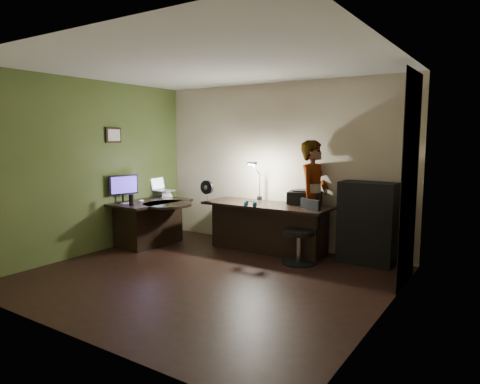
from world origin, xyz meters
The scene contains 27 objects.
floor centered at (0.00, 0.00, -0.01)m, with size 4.50×4.00×0.01m, color black.
ceiling centered at (0.00, 0.00, 2.71)m, with size 4.50×4.00×0.01m, color silver.
wall_back centered at (0.00, 2.00, 1.35)m, with size 4.50×0.01×2.70m, color #BBAD8D.
wall_front centered at (0.00, -2.00, 1.35)m, with size 4.50×0.01×2.70m, color #BBAD8D.
wall_left centered at (-2.25, 0.00, 1.35)m, with size 0.01×4.00×2.70m, color #BBAD8D.
wall_right centered at (2.25, 0.00, 1.35)m, with size 0.01×4.00×2.70m, color #BBAD8D.
green_wall_overlay centered at (-2.24, 0.00, 1.35)m, with size 0.00×4.00×2.70m, color #495C28.
arched_doorway centered at (2.24, 1.15, 1.30)m, with size 0.01×0.90×2.60m, color black.
french_door centered at (2.24, -0.55, 1.05)m, with size 0.02×0.92×2.10m, color white.
framed_picture centered at (-2.22, 0.45, 1.85)m, with size 0.04×0.30×0.25m, color black.
desk_left centered at (-1.83, 0.85, 0.37)m, with size 0.79×1.29×0.74m, color black.
desk_right centered at (0.04, 1.52, 0.39)m, with size 2.06×0.72×0.77m, color black.
cabinet centered at (1.56, 1.78, 0.59)m, with size 0.79×0.39×1.18m, color black.
laptop_stand centered at (-2.06, 1.44, 0.79)m, with size 0.24×0.20×0.10m, color silver.
laptop centered at (-2.06, 1.44, 0.96)m, with size 0.35×0.33×0.24m, color silver.
monitor centered at (-2.12, 0.52, 0.91)m, with size 0.10×0.51×0.33m, color black.
mouse centered at (-1.93, 0.75, 0.76)m, with size 0.06×0.10×0.04m, color silver.
phone centered at (-1.34, 1.26, 0.74)m, with size 0.06×0.12×0.01m, color black.
pen centered at (-1.29, 0.63, 0.74)m, with size 0.01×0.14×0.01m, color black.
speaker centered at (-1.75, 0.36, 0.83)m, with size 0.07×0.07×0.19m, color black.
notepad centered at (-2.03, 0.51, 0.74)m, with size 0.14×0.19×0.01m, color silver.
desk_fan centered at (-0.85, 1.15, 0.96)m, with size 0.23×0.12×0.35m, color black.
headphones centered at (0.00, 1.11, 0.83)m, with size 0.19×0.08×0.09m, color #1A5885.
printer centered at (0.57, 1.81, 0.89)m, with size 0.49×0.38×0.22m, color black.
desk_lamp centered at (-0.24, 1.77, 1.13)m, with size 0.17×0.31×0.69m, color black.
office_chair centered at (0.74, 1.24, 0.46)m, with size 0.52×0.52×0.92m, color black.
person centered at (0.72, 1.78, 0.89)m, with size 0.63×0.42×1.77m, color #D8A88C.
Camera 1 is at (3.33, -4.27, 1.83)m, focal length 32.00 mm.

